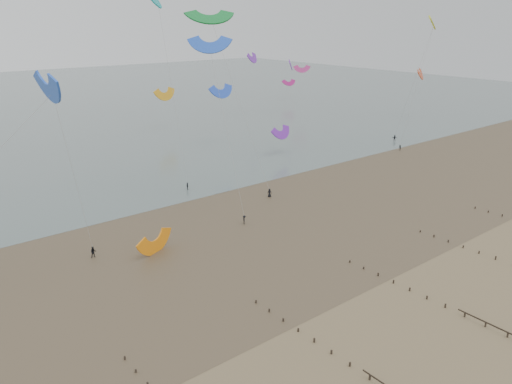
% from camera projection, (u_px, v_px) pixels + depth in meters
% --- Properties ---
extents(ground, '(500.00, 500.00, 0.00)m').
position_uv_depth(ground, '(401.00, 306.00, 63.43)').
color(ground, brown).
rests_on(ground, ground).
extents(sea_and_shore, '(500.00, 665.00, 0.03)m').
position_uv_depth(sea_and_shore, '(220.00, 229.00, 86.39)').
color(sea_and_shore, '#475654').
rests_on(sea_and_shore, ground).
extents(kitesurfers, '(150.43, 24.12, 1.80)m').
position_uv_depth(kitesurfers, '(270.00, 185.00, 106.69)').
color(kitesurfers, black).
rests_on(kitesurfers, ground).
extents(grounded_kite, '(8.10, 7.30, 3.65)m').
position_uv_depth(grounded_kite, '(156.00, 252.00, 77.92)').
color(grounded_kite, orange).
rests_on(grounded_kite, ground).
extents(kites_airborne, '(233.08, 113.26, 39.57)m').
position_uv_depth(kites_airborne, '(65.00, 74.00, 117.28)').
color(kites_airborne, yellow).
rests_on(kites_airborne, ground).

